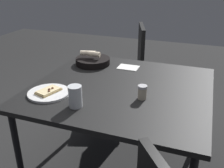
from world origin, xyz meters
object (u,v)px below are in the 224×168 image
Objects in this scene: bread_basket at (93,61)px; pepper_shaker at (142,93)px; beer_glass at (75,97)px; pizza_plate at (49,93)px; dining_table at (121,93)px; chair_near at (129,64)px.

bread_basket reaches higher than pepper_shaker.
beer_glass reaches higher than pepper_shaker.
pizza_plate is 0.60m from bread_basket.
pizza_plate reaches higher than dining_table.
beer_glass reaches higher than bread_basket.
beer_glass is at bearing -86.80° from chair_near.
pepper_shaker is at bearing 34.09° from beer_glass.
pizza_plate is 0.94× the size of bread_basket.
pizza_plate is 2.07× the size of beer_glass.
dining_table is 4.15× the size of bread_basket.
bread_basket is (0.04, 0.59, 0.02)m from pizza_plate.
beer_glass reaches higher than dining_table.
pizza_plate is at bearing 160.38° from beer_glass.
beer_glass is 0.40m from pepper_shaker.
pizza_plate is 3.04× the size of pepper_shaker.
pizza_plate is 0.25m from beer_glass.
dining_table is 1.25× the size of chair_near.
pepper_shaker is (0.33, 0.22, -0.02)m from beer_glass.
bread_basket is at bearing 137.79° from dining_table.
dining_table is 4.41× the size of pizza_plate.
pizza_plate is at bearing -144.96° from dining_table.
pepper_shaker reaches higher than pizza_plate.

